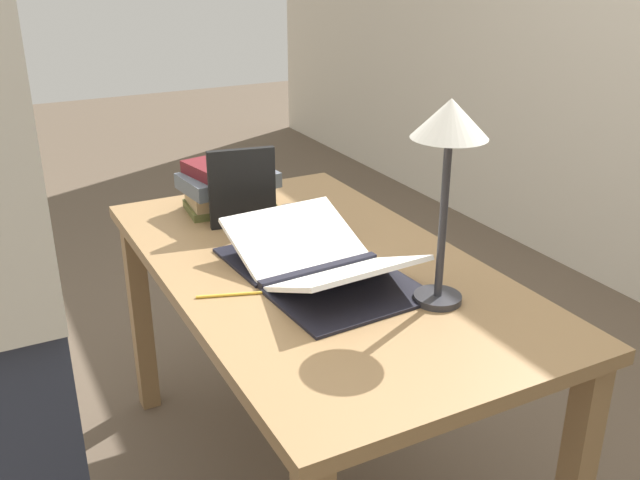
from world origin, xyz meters
name	(u,v)px	position (x,y,z in m)	size (l,w,h in m)	color
reading_desk	(317,296)	(0.00, 0.00, 0.63)	(1.35, 0.76, 0.72)	#937047
open_book	(319,263)	(0.06, -0.02, 0.75)	(0.56, 0.37, 0.10)	black
book_stack_tall	(228,185)	(-0.48, -0.05, 0.80)	(0.23, 0.29, 0.15)	brown
book_standing_upright	(242,188)	(-0.33, -0.07, 0.84)	(0.05, 0.19, 0.23)	black
reading_lamp	(449,138)	(0.32, 0.15, 1.10)	(0.16, 0.16, 0.47)	#2D2D33
coffee_mug	(293,223)	(-0.18, 0.02, 0.76)	(0.09, 0.11, 0.09)	#28282D
pencil	(231,295)	(0.07, -0.26, 0.72)	(0.06, 0.16, 0.01)	gold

